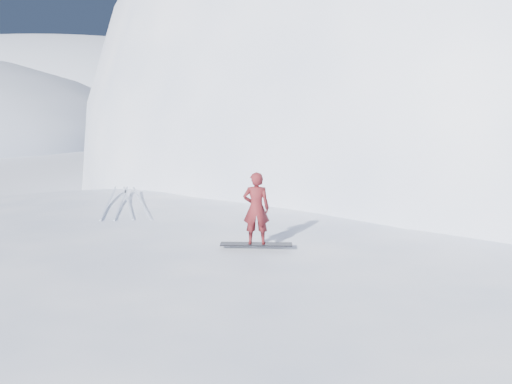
% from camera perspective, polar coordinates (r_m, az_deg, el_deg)
% --- Properties ---
extents(ground, '(400.00, 400.00, 0.00)m').
position_cam_1_polar(ground, '(14.96, -11.76, -13.79)').
color(ground, white).
rests_on(ground, ground).
extents(near_ridge, '(36.00, 28.00, 4.80)m').
position_cam_1_polar(near_ridge, '(17.56, -6.56, -10.03)').
color(near_ridge, white).
rests_on(near_ridge, ground).
extents(peak_shoulder, '(28.00, 24.00, 18.00)m').
position_cam_1_polar(peak_shoulder, '(34.68, 11.55, -0.31)').
color(peak_shoulder, white).
rests_on(peak_shoulder, ground).
extents(far_ridge_c, '(140.00, 90.00, 36.00)m').
position_cam_1_polar(far_ridge_c, '(130.80, -19.56, 6.56)').
color(far_ridge_c, white).
rests_on(far_ridge_c, ground).
extents(wind_bumps, '(16.00, 14.40, 1.00)m').
position_cam_1_polar(wind_bumps, '(16.99, -12.21, -10.88)').
color(wind_bumps, white).
rests_on(wind_bumps, ground).
extents(snowboard, '(1.72, 0.38, 0.03)m').
position_cam_1_polar(snowboard, '(13.55, 0.02, -5.25)').
color(snowboard, black).
rests_on(snowboard, near_ridge).
extents(snowboarder, '(0.64, 0.43, 1.71)m').
position_cam_1_polar(snowboarder, '(13.35, 0.02, -1.64)').
color(snowboarder, maroon).
rests_on(snowboarder, snowboard).
extents(board_tracks, '(2.45, 5.94, 0.04)m').
position_cam_1_polar(board_tracks, '(19.52, -12.98, -0.85)').
color(board_tracks, silver).
rests_on(board_tracks, ground).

